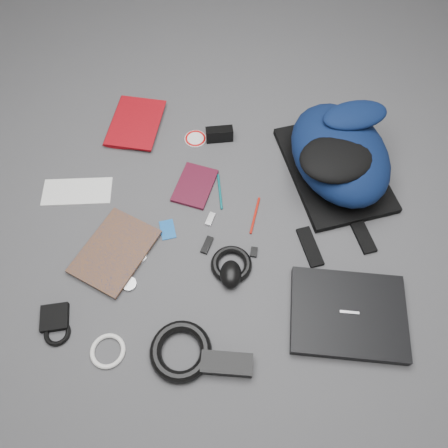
# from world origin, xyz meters

# --- Properties ---
(ground) EXTENTS (4.00, 4.00, 0.00)m
(ground) POSITION_xyz_m (0.00, 0.00, 0.00)
(ground) COLOR #4F4F51
(ground) RESTS_ON ground
(backpack) EXTENTS (0.49, 0.58, 0.21)m
(backpack) POSITION_xyz_m (0.38, 0.27, 0.10)
(backpack) COLOR #071333
(backpack) RESTS_ON ground
(laptop) EXTENTS (0.34, 0.27, 0.03)m
(laptop) POSITION_xyz_m (0.40, -0.27, 0.02)
(laptop) COLOR black
(laptop) RESTS_ON ground
(textbook_red) EXTENTS (0.21, 0.27, 0.03)m
(textbook_red) POSITION_xyz_m (-0.48, 0.43, 0.01)
(textbook_red) COLOR maroon
(textbook_red) RESTS_ON ground
(comic_book) EXTENTS (0.29, 0.32, 0.02)m
(comic_book) POSITION_xyz_m (-0.44, -0.09, 0.01)
(comic_book) COLOR #A95D0C
(comic_book) RESTS_ON ground
(envelope) EXTENTS (0.25, 0.14, 0.00)m
(envelope) POSITION_xyz_m (-0.53, 0.09, 0.00)
(envelope) COLOR white
(envelope) RESTS_ON ground
(dvd_case) EXTENTS (0.16, 0.20, 0.01)m
(dvd_case) POSITION_xyz_m (-0.12, 0.15, 0.01)
(dvd_case) COLOR #3D0B1A
(dvd_case) RESTS_ON ground
(compact_camera) EXTENTS (0.11, 0.06, 0.06)m
(compact_camera) POSITION_xyz_m (-0.05, 0.38, 0.03)
(compact_camera) COLOR black
(compact_camera) RESTS_ON ground
(sticker_disc) EXTENTS (0.09, 0.09, 0.00)m
(sticker_disc) POSITION_xyz_m (-0.14, 0.37, 0.00)
(sticker_disc) COLOR white
(sticker_disc) RESTS_ON ground
(pen_teal) EXTENTS (0.03, 0.14, 0.01)m
(pen_teal) POSITION_xyz_m (-0.03, 0.14, 0.00)
(pen_teal) COLOR #0B5F65
(pen_teal) RESTS_ON ground
(pen_red) EXTENTS (0.03, 0.15, 0.01)m
(pen_red) POSITION_xyz_m (0.10, 0.05, 0.00)
(pen_red) COLOR red
(pen_red) RESTS_ON ground
(id_badge) EXTENTS (0.07, 0.09, 0.00)m
(id_badge) POSITION_xyz_m (-0.19, -0.03, 0.00)
(id_badge) COLOR #165AAB
(id_badge) RESTS_ON ground
(usb_black) EXTENTS (0.04, 0.07, 0.01)m
(usb_black) POSITION_xyz_m (-0.05, -0.08, 0.01)
(usb_black) COLOR black
(usb_black) RESTS_ON ground
(usb_silver) EXTENTS (0.03, 0.05, 0.01)m
(usb_silver) POSITION_xyz_m (-0.05, 0.02, 0.01)
(usb_silver) COLOR silver
(usb_silver) RESTS_ON ground
(key_fob) EXTENTS (0.02, 0.04, 0.01)m
(key_fob) POSITION_xyz_m (0.11, -0.09, 0.01)
(key_fob) COLOR black
(key_fob) RESTS_ON ground
(mouse) EXTENTS (0.07, 0.10, 0.05)m
(mouse) POSITION_xyz_m (0.04, -0.18, 0.02)
(mouse) COLOR black
(mouse) RESTS_ON ground
(headphone_left) EXTENTS (0.06, 0.06, 0.01)m
(headphone_left) POSITION_xyz_m (-0.26, -0.14, 0.01)
(headphone_left) COLOR silver
(headphone_left) RESTS_ON ground
(headphone_right) EXTENTS (0.06, 0.06, 0.01)m
(headphone_right) POSITION_xyz_m (-0.28, -0.24, 0.01)
(headphone_right) COLOR #BABABC
(headphone_right) RESTS_ON ground
(cable_coil) EXTENTS (0.15, 0.15, 0.03)m
(cable_coil) POSITION_xyz_m (0.04, -0.14, 0.01)
(cable_coil) COLOR black
(cable_coil) RESTS_ON ground
(power_brick) EXTENTS (0.15, 0.06, 0.04)m
(power_brick) POSITION_xyz_m (0.05, -0.45, 0.02)
(power_brick) COLOR black
(power_brick) RESTS_ON ground
(power_cord_coil) EXTENTS (0.22, 0.22, 0.04)m
(power_cord_coil) POSITION_xyz_m (-0.09, -0.43, 0.02)
(power_cord_coil) COLOR black
(power_cord_coil) RESTS_ON ground
(pouch) EXTENTS (0.10, 0.10, 0.02)m
(pouch) POSITION_xyz_m (-0.48, -0.36, 0.01)
(pouch) COLOR black
(pouch) RESTS_ON ground
(earbud_coil) EXTENTS (0.09, 0.09, 0.01)m
(earbud_coil) POSITION_xyz_m (-0.46, -0.41, 0.01)
(earbud_coil) COLOR black
(earbud_coil) RESTS_ON ground
(white_cable_coil) EXTENTS (0.13, 0.13, 0.01)m
(white_cable_coil) POSITION_xyz_m (-0.30, -0.45, 0.01)
(white_cable_coil) COLOR white
(white_cable_coil) RESTS_ON ground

